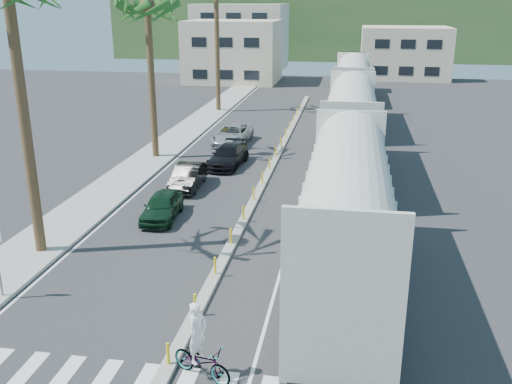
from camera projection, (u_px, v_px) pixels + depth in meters
ground at (179, 349)px, 17.95m from camera, size 140.00×140.00×0.00m
sidewalk at (167, 146)px, 42.63m from camera, size 3.00×90.00×0.15m
rails at (349, 145)px, 43.34m from camera, size 1.56×100.00×0.06m
median at (269, 170)px, 36.58m from camera, size 0.45×60.00×0.85m
lane_markings at (250, 151)px, 41.66m from camera, size 9.42×90.00×0.01m
freight_train at (351, 115)px, 39.36m from camera, size 3.00×60.94×5.85m
buildings at (277, 44)px, 84.56m from camera, size 38.00×27.00×10.00m
hillside at (329, 25)px, 109.54m from camera, size 80.00×20.00×12.00m
car_lead at (162, 206)px, 28.47m from camera, size 2.06×4.11×1.34m
car_second at (188, 177)px, 33.18m from camera, size 1.73×4.29×1.38m
car_third at (228, 156)px, 37.63m from camera, size 2.71×5.08×1.38m
car_rear at (232, 135)px, 43.52m from camera, size 3.00×5.46×1.44m
cyclist at (201, 355)px, 16.36m from camera, size 2.22×2.56×2.41m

